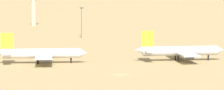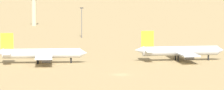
% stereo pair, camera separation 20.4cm
% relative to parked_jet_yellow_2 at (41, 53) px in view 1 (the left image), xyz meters
% --- Properties ---
extents(ground, '(4000.00, 4000.00, 0.00)m').
position_rel_parked_jet_yellow_2_xyz_m(ground, '(25.14, -30.92, -3.55)').
color(ground, tan).
extents(parked_jet_yellow_2, '(32.73, 27.38, 10.85)m').
position_rel_parked_jet_yellow_2_xyz_m(parked_jet_yellow_2, '(0.00, 0.00, 0.00)').
color(parked_jet_yellow_2, silver).
rests_on(parked_jet_yellow_2, ground).
extents(parked_jet_yellow_3, '(33.44, 28.10, 11.05)m').
position_rel_parked_jet_yellow_2_xyz_m(parked_jet_yellow_3, '(50.22, 3.04, 0.07)').
color(parked_jet_yellow_3, silver).
rests_on(parked_jet_yellow_3, ground).
extents(control_tower, '(5.20, 5.20, 22.86)m').
position_rel_parked_jet_yellow_2_xyz_m(control_tower, '(-5.68, 197.60, 10.24)').
color(control_tower, '#C6B793').
rests_on(control_tower, ground).
extents(light_pole_west, '(1.80, 0.50, 15.43)m').
position_rel_parked_jet_yellow_2_xyz_m(light_pole_west, '(19.98, 104.09, 5.37)').
color(light_pole_west, '#59595E').
rests_on(light_pole_west, ground).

